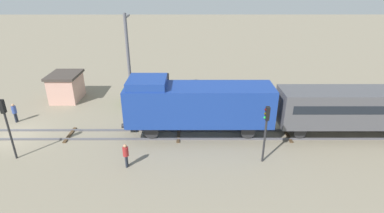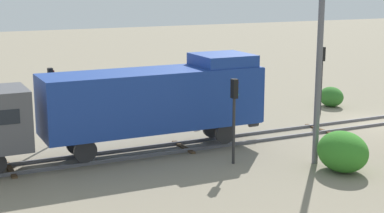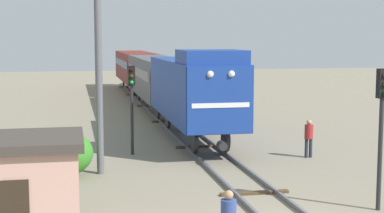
# 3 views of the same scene
# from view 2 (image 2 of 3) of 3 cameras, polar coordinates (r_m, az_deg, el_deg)

# --- Properties ---
(ground_plane) EXTENTS (155.84, 155.84, 0.00)m
(ground_plane) POSITION_cam_2_polar(r_m,az_deg,el_deg) (37.58, 17.45, -1.48)
(ground_plane) COLOR gray
(railway_track) EXTENTS (2.40, 103.89, 0.16)m
(railway_track) POSITION_cam_2_polar(r_m,az_deg,el_deg) (37.56, 17.45, -1.37)
(railway_track) COLOR #595960
(railway_track) RESTS_ON ground
(locomotive) EXTENTS (2.90, 11.60, 4.60)m
(locomotive) POSITION_cam_2_polar(r_m,az_deg,el_deg) (29.21, -3.38, 0.86)
(locomotive) COLOR navy
(locomotive) RESTS_ON railway_track
(traffic_signal_near) EXTENTS (0.32, 0.34, 4.39)m
(traffic_signal_near) POSITION_cam_2_polar(r_m,az_deg,el_deg) (38.24, 12.49, 3.66)
(traffic_signal_near) COLOR #262628
(traffic_signal_near) RESTS_ON ground
(traffic_signal_mid) EXTENTS (0.32, 0.34, 4.04)m
(traffic_signal_mid) POSITION_cam_2_polar(r_m,az_deg,el_deg) (27.26, 4.12, 0.13)
(traffic_signal_mid) COLOR #262628
(traffic_signal_mid) RESTS_ON ground
(traffic_signal_far) EXTENTS (0.32, 0.34, 4.07)m
(traffic_signal_far) POSITION_cam_2_polar(r_m,az_deg,el_deg) (31.30, -13.48, 1.42)
(traffic_signal_far) COLOR #262628
(traffic_signal_far) RESTS_ON ground
(worker_by_signal) EXTENTS (0.38, 0.38, 1.70)m
(worker_by_signal) POSITION_cam_2_polar(r_m,az_deg,el_deg) (35.22, 1.12, -0.13)
(worker_by_signal) COLOR #262B38
(worker_by_signal) RESTS_ON ground
(catenary_mast) EXTENTS (1.94, 0.28, 8.82)m
(catenary_mast) POSITION_cam_2_polar(r_m,az_deg,el_deg) (27.52, 12.29, 3.90)
(catenary_mast) COLOR #595960
(catenary_mast) RESTS_ON ground
(bush_near) EXTENTS (2.54, 2.08, 1.85)m
(bush_near) POSITION_cam_2_polar(r_m,az_deg,el_deg) (27.37, 14.40, -4.26)
(bush_near) COLOR #347F26
(bush_near) RESTS_ON ground
(bush_mid) EXTENTS (1.86, 1.52, 1.36)m
(bush_mid) POSITION_cam_2_polar(r_m,az_deg,el_deg) (41.39, 13.34, 0.93)
(bush_mid) COLOR #2E6D26
(bush_mid) RESTS_ON ground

